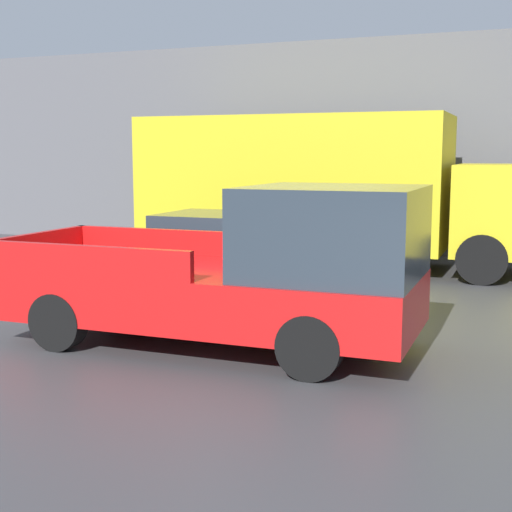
% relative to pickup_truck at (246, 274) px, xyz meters
% --- Properties ---
extents(ground_plane, '(60.00, 60.00, 0.00)m').
position_rel_pickup_truck_xyz_m(ground_plane, '(0.49, 0.38, -0.95)').
color(ground_plane, '#3D3D3F').
extents(building_wall, '(28.00, 0.15, 5.20)m').
position_rel_pickup_truck_xyz_m(building_wall, '(0.49, 9.33, 1.65)').
color(building_wall, '#56565B').
rests_on(building_wall, ground).
extents(pickup_truck, '(5.28, 2.11, 2.05)m').
position_rel_pickup_truck_xyz_m(pickup_truck, '(0.00, 0.00, 0.00)').
color(pickup_truck, red).
rests_on(pickup_truck, ground).
extents(car, '(4.86, 1.86, 1.46)m').
position_rel_pickup_truck_xyz_m(car, '(-1.22, 2.60, -0.19)').
color(car, black).
rests_on(car, ground).
extents(delivery_truck, '(8.69, 2.55, 3.23)m').
position_rel_pickup_truck_xyz_m(delivery_truck, '(-0.95, 6.83, 0.79)').
color(delivery_truck, gold).
rests_on(delivery_truck, ground).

